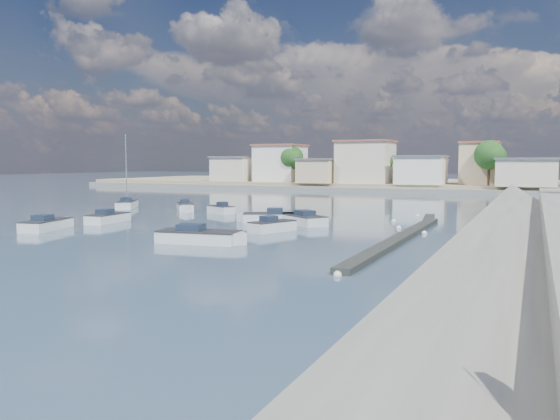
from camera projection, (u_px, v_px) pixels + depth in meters
name	position (u px, v px, depth m)	size (l,w,h in m)	color
ground	(398.00, 206.00, 68.05)	(400.00, 400.00, 0.00)	#304761
breakwater	(407.00, 234.00, 40.48)	(2.00, 31.02, 0.35)	black
far_shore_land	(454.00, 185.00, 114.92)	(160.00, 40.00, 1.40)	gray
far_shore_quay	(438.00, 191.00, 95.99)	(160.00, 2.50, 0.80)	slate
far_town	(506.00, 165.00, 96.42)	(113.01, 12.80, 8.35)	beige
shore_trees	(489.00, 158.00, 89.36)	(74.56, 38.32, 7.92)	#38281E
motorboat_a	(49.00, 225.00, 44.30)	(3.08, 5.50, 1.48)	white
motorboat_b	(274.00, 227.00, 43.21)	(2.89, 4.40, 1.48)	white
motorboat_c	(300.00, 220.00, 48.41)	(5.71, 4.96, 1.48)	white
motorboat_d	(267.00, 218.00, 50.04)	(5.38, 3.86, 1.48)	white
motorboat_e	(110.00, 218.00, 49.53)	(2.33, 5.17, 1.48)	white
motorboat_f	(220.00, 210.00, 58.38)	(3.77, 2.77, 1.48)	white
motorboat_g	(185.00, 207.00, 61.61)	(3.90, 4.23, 1.48)	white
motorboat_h	(203.00, 237.00, 36.92)	(6.35, 3.08, 1.48)	white
sailboat	(127.00, 204.00, 65.88)	(4.27, 5.58, 9.00)	white
mooring_buoys	(398.00, 233.00, 41.72)	(4.52, 31.43, 0.41)	white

